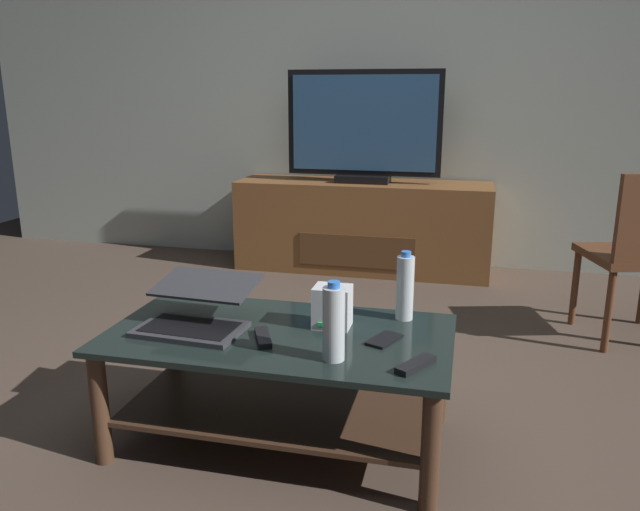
{
  "coord_description": "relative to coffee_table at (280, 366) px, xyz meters",
  "views": [
    {
      "loc": [
        0.57,
        -2.13,
        1.24
      ],
      "look_at": [
        -0.02,
        0.31,
        0.57
      ],
      "focal_mm": 34.84,
      "sensor_mm": 36.0,
      "label": 1
    }
  ],
  "objects": [
    {
      "name": "ground_plane",
      "position": [
        0.04,
        0.19,
        -0.29
      ],
      "size": [
        7.68,
        7.68,
        0.0
      ],
      "primitive_type": "plane",
      "color": "#4C3D33"
    },
    {
      "name": "back_wall",
      "position": [
        0.04,
        2.64,
        1.11
      ],
      "size": [
        6.4,
        0.12,
        2.8
      ],
      "primitive_type": "cube",
      "color": "#A8B2A8",
      "rests_on": "ground"
    },
    {
      "name": "coffee_table",
      "position": [
        0.0,
        0.0,
        0.0
      ],
      "size": [
        1.2,
        0.65,
        0.42
      ],
      "color": "black",
      "rests_on": "ground"
    },
    {
      "name": "media_cabinet",
      "position": [
        -0.1,
        2.32,
        0.02
      ],
      "size": [
        1.77,
        0.49,
        0.63
      ],
      "color": "brown",
      "rests_on": "ground"
    },
    {
      "name": "television",
      "position": [
        -0.1,
        2.29,
        0.7
      ],
      "size": [
        1.06,
        0.2,
        0.75
      ],
      "color": "black",
      "rests_on": "media_cabinet"
    },
    {
      "name": "laptop",
      "position": [
        -0.3,
        -0.02,
        0.19
      ],
      "size": [
        0.39,
        0.39,
        0.16
      ],
      "color": "#333338",
      "rests_on": "coffee_table"
    },
    {
      "name": "router_box",
      "position": [
        0.17,
        0.09,
        0.21
      ],
      "size": [
        0.13,
        0.11,
        0.15
      ],
      "color": "silver",
      "rests_on": "coffee_table"
    },
    {
      "name": "water_bottle_near",
      "position": [
        0.23,
        -0.18,
        0.25
      ],
      "size": [
        0.07,
        0.07,
        0.26
      ],
      "color": "silver",
      "rests_on": "coffee_table"
    },
    {
      "name": "water_bottle_far",
      "position": [
        0.41,
        0.23,
        0.25
      ],
      "size": [
        0.06,
        0.06,
        0.26
      ],
      "color": "silver",
      "rests_on": "coffee_table"
    },
    {
      "name": "cell_phone",
      "position": [
        0.37,
        0.0,
        0.14
      ],
      "size": [
        0.12,
        0.16,
        0.01
      ],
      "primitive_type": "cube",
      "rotation": [
        0.0,
        0.0,
        -0.4
      ],
      "color": "black",
      "rests_on": "coffee_table"
    },
    {
      "name": "tv_remote",
      "position": [
        0.49,
        -0.18,
        0.14
      ],
      "size": [
        0.12,
        0.16,
        0.02
      ],
      "primitive_type": "cube",
      "rotation": [
        0.0,
        0.0,
        -0.53
      ],
      "color": "black",
      "rests_on": "coffee_table"
    },
    {
      "name": "soundbar_remote",
      "position": [
        -0.03,
        -0.09,
        0.14
      ],
      "size": [
        0.11,
        0.16,
        0.02
      ],
      "primitive_type": "cube",
      "rotation": [
        0.0,
        0.0,
        0.43
      ],
      "color": "black",
      "rests_on": "coffee_table"
    }
  ]
}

